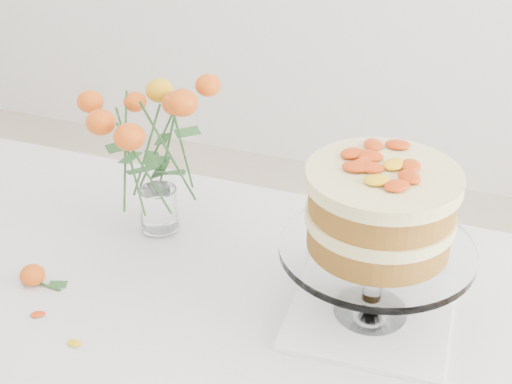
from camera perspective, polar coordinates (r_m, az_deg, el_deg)
table at (r=1.36m, az=-9.91°, el=-10.95°), size 1.43×0.93×0.76m
napkin at (r=1.27m, az=9.09°, el=-9.59°), size 0.28×0.28×0.01m
cake_stand at (r=1.15m, az=9.87°, el=-1.99°), size 0.32×0.32×0.29m
rose_vase at (r=1.38m, az=-8.27°, el=4.85°), size 0.31×0.31×0.38m
loose_rose_far at (r=1.37m, az=-17.44°, el=-6.37°), size 0.08×0.05×0.04m
stray_petal_a at (r=1.31m, az=-17.04°, el=-9.35°), size 0.03×0.02×0.00m
stray_petal_b at (r=1.23m, az=-14.32°, el=-11.65°), size 0.03×0.02×0.00m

